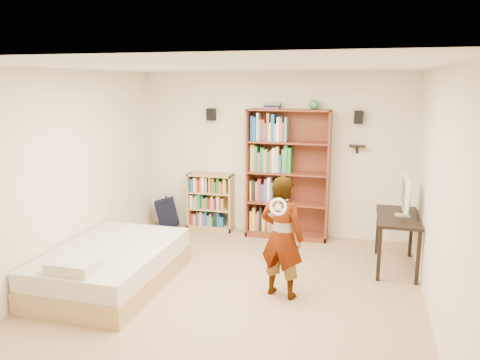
% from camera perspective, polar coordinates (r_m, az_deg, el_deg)
% --- Properties ---
extents(ground, '(4.50, 5.00, 0.01)m').
position_cam_1_polar(ground, '(5.87, -0.92, -13.68)').
color(ground, tan).
rests_on(ground, ground).
extents(room_shell, '(4.52, 5.02, 2.71)m').
position_cam_1_polar(room_shell, '(5.35, -0.98, 3.59)').
color(room_shell, silver).
rests_on(room_shell, ground).
extents(crown_molding, '(4.50, 5.00, 0.06)m').
position_cam_1_polar(crown_molding, '(5.30, -1.02, 13.36)').
color(crown_molding, silver).
rests_on(crown_molding, room_shell).
extents(speaker_left, '(0.14, 0.12, 0.20)m').
position_cam_1_polar(speaker_left, '(7.92, -3.53, 7.99)').
color(speaker_left, black).
rests_on(speaker_left, room_shell).
extents(speaker_right, '(0.14, 0.12, 0.20)m').
position_cam_1_polar(speaker_right, '(7.51, 14.26, 7.44)').
color(speaker_right, black).
rests_on(speaker_right, room_shell).
extents(wall_shelf, '(0.25, 0.16, 0.02)m').
position_cam_1_polar(wall_shelf, '(7.57, 14.09, 4.05)').
color(wall_shelf, black).
rests_on(wall_shelf, room_shell).
extents(tall_bookshelf, '(1.33, 0.39, 2.11)m').
position_cam_1_polar(tall_bookshelf, '(7.64, 5.85, 0.66)').
color(tall_bookshelf, brown).
rests_on(tall_bookshelf, ground).
extents(low_bookshelf, '(0.79, 0.29, 0.98)m').
position_cam_1_polar(low_bookshelf, '(8.12, -3.59, -2.71)').
color(low_bookshelf, tan).
rests_on(low_bookshelf, ground).
extents(computer_desk, '(0.55, 1.11, 0.75)m').
position_cam_1_polar(computer_desk, '(6.83, 18.51, -7.18)').
color(computer_desk, black).
rests_on(computer_desk, ground).
extents(imac, '(0.14, 0.55, 0.54)m').
position_cam_1_polar(imac, '(6.65, 19.30, -1.93)').
color(imac, white).
rests_on(imac, computer_desk).
extents(daybed, '(1.35, 2.07, 0.61)m').
position_cam_1_polar(daybed, '(6.22, -15.39, -9.55)').
color(daybed, beige).
rests_on(daybed, ground).
extents(person, '(0.61, 0.48, 1.48)m').
position_cam_1_polar(person, '(5.58, 5.12, -6.94)').
color(person, black).
rests_on(person, ground).
extents(wii_wheel, '(0.20, 0.08, 0.20)m').
position_cam_1_polar(wii_wheel, '(5.19, 4.68, -3.29)').
color(wii_wheel, white).
rests_on(wii_wheel, person).
extents(navy_bag, '(0.44, 0.37, 0.51)m').
position_cam_1_polar(navy_bag, '(8.45, -8.91, -3.90)').
color(navy_bag, black).
rests_on(navy_bag, ground).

